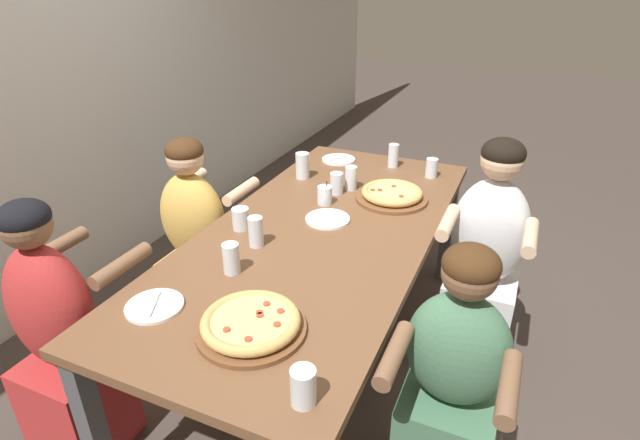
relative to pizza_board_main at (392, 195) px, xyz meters
The scene contains 22 objects.
ground_plane 0.93m from the pizza_board_main, 155.24° to the left, with size 18.00×18.00×0.00m, color #423833.
restaurant_back_panel 2.09m from the pizza_board_main, 103.45° to the left, with size 10.00×0.06×3.20m, color silver.
dining_table 0.50m from the pizza_board_main, 155.24° to the left, with size 2.18×0.98×0.76m.
pizza_board_main is the anchor object (origin of this frame).
pizza_board_second 1.20m from the pizza_board_main, behind, with size 0.37×0.37×0.06m.
empty_plate_a 0.41m from the pizza_board_main, 148.39° to the left, with size 0.21×0.21×0.02m.
empty_plate_b 0.64m from the pizza_board_main, 47.09° to the left, with size 0.21×0.21×0.02m.
empty_plate_c 1.32m from the pizza_board_main, 157.35° to the left, with size 0.20×0.20×0.02m.
cocktail_glass_blue 0.35m from the pizza_board_main, 121.25° to the left, with size 0.08×0.08×0.12m.
drinking_glass_a 0.99m from the pizza_board_main, 157.28° to the left, with size 0.07×0.07×0.12m.
drinking_glass_b 0.30m from the pizza_board_main, 96.60° to the left, with size 0.07×0.07×0.11m.
drinking_glass_c 1.40m from the pizza_board_main, behind, with size 0.07×0.07×0.12m.
drinking_glass_d 0.41m from the pizza_board_main, 16.27° to the right, with size 0.07×0.07×0.11m.
drinking_glass_e 0.56m from the pizza_board_main, 80.89° to the left, with size 0.08×0.08×0.15m.
drinking_glass_f 0.48m from the pizza_board_main, 15.61° to the left, with size 0.06×0.06×0.14m.
drinking_glass_g 0.25m from the pizza_board_main, 78.69° to the left, with size 0.07×0.07×0.13m.
drinking_glass_h 0.80m from the pizza_board_main, 137.02° to the left, with size 0.08×0.08×0.10m.
drinking_glass_i 0.80m from the pizza_board_main, 149.82° to the left, with size 0.06×0.06×0.13m.
diner_far_center 1.06m from the pizza_board_main, 116.34° to the left, with size 0.51×0.40×1.11m.
diner_near_midright 0.57m from the pizza_board_main, 97.40° to the right, with size 0.51×0.40×1.17m.
diner_near_midleft 1.07m from the pizza_board_main, 150.66° to the right, with size 0.51×0.40×1.07m.
diner_far_left 1.63m from the pizza_board_main, 145.10° to the left, with size 0.51×0.40×1.14m.
Camera 1 is at (-1.84, -0.81, 1.84)m, focal length 28.00 mm.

